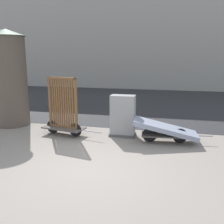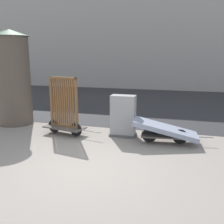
{
  "view_description": "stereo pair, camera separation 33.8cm",
  "coord_description": "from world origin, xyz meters",
  "px_view_note": "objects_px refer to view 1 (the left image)",
  "views": [
    {
      "loc": [
        1.82,
        -5.35,
        2.61
      ],
      "look_at": [
        0.0,
        2.36,
        0.86
      ],
      "focal_mm": 42.0,
      "sensor_mm": 36.0,
      "label": 1
    },
    {
      "loc": [
        2.15,
        -5.26,
        2.61
      ],
      "look_at": [
        0.0,
        2.36,
        0.86
      ],
      "focal_mm": 42.0,
      "sensor_mm": 36.0,
      "label": 2
    }
  ],
  "objects_px": {
    "bike_cart_with_bedframe": "(63,115)",
    "advertising_column": "(9,78)",
    "bike_cart_with_mattress": "(165,129)",
    "utility_cabinet": "(123,117)"
  },
  "relations": [
    {
      "from": "bike_cart_with_bedframe",
      "to": "advertising_column",
      "type": "distance_m",
      "value": 2.77
    },
    {
      "from": "bike_cart_with_bedframe",
      "to": "utility_cabinet",
      "type": "relative_size",
      "value": 1.57
    },
    {
      "from": "bike_cart_with_bedframe",
      "to": "utility_cabinet",
      "type": "distance_m",
      "value": 1.94
    },
    {
      "from": "utility_cabinet",
      "to": "advertising_column",
      "type": "relative_size",
      "value": 0.38
    },
    {
      "from": "bike_cart_with_mattress",
      "to": "utility_cabinet",
      "type": "height_order",
      "value": "utility_cabinet"
    },
    {
      "from": "advertising_column",
      "to": "bike_cart_with_mattress",
      "type": "bearing_deg",
      "value": -7.82
    },
    {
      "from": "bike_cart_with_bedframe",
      "to": "advertising_column",
      "type": "height_order",
      "value": "advertising_column"
    },
    {
      "from": "bike_cart_with_mattress",
      "to": "advertising_column",
      "type": "xyz_separation_m",
      "value": [
        -5.69,
        0.78,
        1.37
      ]
    },
    {
      "from": "utility_cabinet",
      "to": "bike_cart_with_bedframe",
      "type": "bearing_deg",
      "value": -169.73
    },
    {
      "from": "bike_cart_with_bedframe",
      "to": "bike_cart_with_mattress",
      "type": "relative_size",
      "value": 0.88
    }
  ]
}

